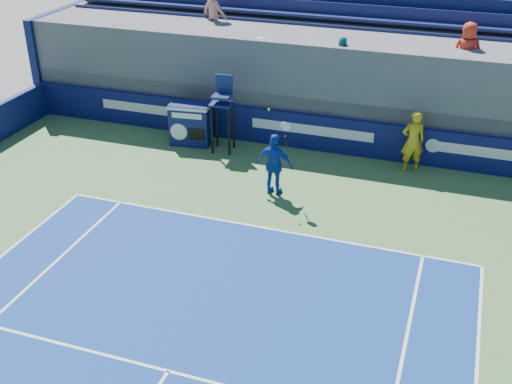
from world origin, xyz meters
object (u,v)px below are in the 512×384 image
(match_clock, at_px, (190,123))
(umpire_chair, at_px, (223,106))
(tennis_player, at_px, (275,165))
(ball_person, at_px, (413,141))

(match_clock, height_order, umpire_chair, umpire_chair)
(match_clock, height_order, tennis_player, tennis_player)
(match_clock, bearing_deg, umpire_chair, -6.88)
(match_clock, xyz_separation_m, tennis_player, (3.66, -2.46, 0.18))
(umpire_chair, relative_size, tennis_player, 0.96)
(ball_person, xyz_separation_m, umpire_chair, (-5.91, -0.45, 0.56))
(match_clock, relative_size, tennis_player, 0.54)
(umpire_chair, height_order, tennis_player, tennis_player)
(ball_person, height_order, tennis_player, tennis_player)
(match_clock, bearing_deg, ball_person, 2.46)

